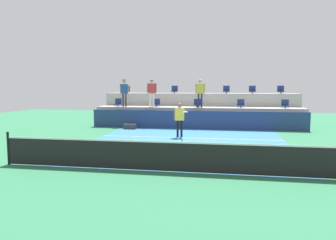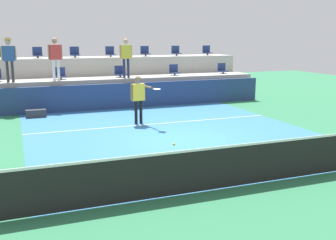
{
  "view_description": "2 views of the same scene",
  "coord_description": "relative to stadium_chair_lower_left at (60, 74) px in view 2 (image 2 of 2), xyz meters",
  "views": [
    {
      "loc": [
        1.7,
        -13.14,
        2.5
      ],
      "look_at": [
        -0.47,
        -0.94,
        1.23
      ],
      "focal_mm": 34.13,
      "sensor_mm": 36.0,
      "label": 1
    },
    {
      "loc": [
        -4.58,
        -10.85,
        3.07
      ],
      "look_at": [
        -0.81,
        -1.02,
        0.88
      ],
      "focal_mm": 42.69,
      "sensor_mm": 36.0,
      "label": 2
    }
  ],
  "objects": [
    {
      "name": "stadium_chair_upper_mid_right",
      "position": [
        4.49,
        1.8,
        0.85
      ],
      "size": [
        0.44,
        0.4,
        0.52
      ],
      "color": "#2D2D33",
      "rests_on": "seating_tier_upper"
    },
    {
      "name": "stadium_chair_upper_right",
      "position": [
        6.21,
        1.8,
        0.85
      ],
      "size": [
        0.44,
        0.4,
        0.52
      ],
      "color": "#2D2D33",
      "rests_on": "seating_tier_upper"
    },
    {
      "name": "spectator_in_white",
      "position": [
        2.88,
        -0.38,
        0.85
      ],
      "size": [
        0.61,
        0.25,
        1.75
      ],
      "color": "navy",
      "rests_on": "seating_tier_lower"
    },
    {
      "name": "tennis_player",
      "position": [
        2.19,
        -4.59,
        -0.41
      ],
      "size": [
        0.85,
        1.17,
        1.72
      ],
      "color": "black",
      "rests_on": "ground_plane"
    },
    {
      "name": "sponsor_backboard",
      "position": [
        2.7,
        -1.23,
        -0.91
      ],
      "size": [
        13.0,
        0.16,
        1.1
      ],
      "primitive_type": "cube",
      "color": "navy",
      "rests_on": "ground_plane"
    },
    {
      "name": "spectator_with_hat",
      "position": [
        -2.05,
        -0.38,
        0.9
      ],
      "size": [
        0.61,
        0.47,
        1.8
      ],
      "color": "#2D2D33",
      "rests_on": "seating_tier_lower"
    },
    {
      "name": "tennis_net",
      "position": [
        2.7,
        -11.23,
        -0.97
      ],
      "size": [
        10.48,
        0.08,
        1.07
      ],
      "color": "black",
      "rests_on": "ground_plane"
    },
    {
      "name": "stadium_chair_lower_left",
      "position": [
        0.0,
        0.0,
        0.0
      ],
      "size": [
        0.44,
        0.4,
        0.52
      ],
      "color": "#2D2D33",
      "rests_on": "seating_tier_lower"
    },
    {
      "name": "stadium_chair_lower_far_right",
      "position": [
        8.04,
        0.0,
        0.0
      ],
      "size": [
        0.44,
        0.4,
        0.52
      ],
      "color": "#2D2D33",
      "rests_on": "seating_tier_lower"
    },
    {
      "name": "stadium_chair_upper_mid_left",
      "position": [
        0.91,
        1.8,
        0.85
      ],
      "size": [
        0.44,
        0.4,
        0.52
      ],
      "color": "#2D2D33",
      "rests_on": "seating_tier_upper"
    },
    {
      "name": "ground_plane",
      "position": [
        2.7,
        -7.23,
        -1.46
      ],
      "size": [
        40.0,
        40.0,
        0.0
      ],
      "primitive_type": "plane",
      "color": "#2D754C"
    },
    {
      "name": "stadium_chair_upper_center",
      "position": [
        2.66,
        1.8,
        0.85
      ],
      "size": [
        0.44,
        0.4,
        0.52
      ],
      "color": "#2D2D33",
      "rests_on": "seating_tier_upper"
    },
    {
      "name": "tennis_ball",
      "position": [
        1.38,
        -9.96,
        -0.78
      ],
      "size": [
        0.07,
        0.07,
        0.07
      ],
      "color": "#CCE033"
    },
    {
      "name": "equipment_bag",
      "position": [
        -1.22,
        -1.98,
        -1.31
      ],
      "size": [
        0.76,
        0.28,
        0.3
      ],
      "primitive_type": "cube",
      "color": "#333338",
      "rests_on": "ground_plane"
    },
    {
      "name": "court_inner_paint",
      "position": [
        2.7,
        -6.23,
        -1.46
      ],
      "size": [
        9.0,
        10.0,
        0.01
      ],
      "primitive_type": "cube",
      "color": "teal",
      "rests_on": "ground_plane"
    },
    {
      "name": "seating_tier_upper",
      "position": [
        2.7,
        1.87,
        -0.41
      ],
      "size": [
        13.0,
        1.8,
        2.1
      ],
      "primitive_type": "cube",
      "color": "#ADAAA3",
      "rests_on": "ground_plane"
    },
    {
      "name": "stadium_chair_upper_far_right",
      "position": [
        8.04,
        1.8,
        0.85
      ],
      "size": [
        0.44,
        0.4,
        0.52
      ],
      "color": "#2D2D33",
      "rests_on": "seating_tier_upper"
    },
    {
      "name": "stadium_chair_lower_center",
      "position": [
        2.67,
        0.0,
        0.0
      ],
      "size": [
        0.44,
        0.4,
        0.52
      ],
      "color": "#2D2D33",
      "rests_on": "seating_tier_lower"
    },
    {
      "name": "court_service_line",
      "position": [
        2.7,
        -4.83,
        -1.46
      ],
      "size": [
        9.0,
        0.06,
        0.0
      ],
      "primitive_type": "cube",
      "color": "white",
      "rests_on": "ground_plane"
    },
    {
      "name": "stadium_chair_upper_left",
      "position": [
        -0.81,
        1.8,
        0.85
      ],
      "size": [
        0.44,
        0.4,
        0.52
      ],
      "color": "#2D2D33",
      "rests_on": "seating_tier_upper"
    },
    {
      "name": "stadium_chair_lower_right",
      "position": [
        5.39,
        0.0,
        0.0
      ],
      "size": [
        0.44,
        0.4,
        0.52
      ],
      "color": "#2D2D33",
      "rests_on": "seating_tier_lower"
    },
    {
      "name": "spectator_in_grey",
      "position": [
        -0.21,
        -0.38,
        0.88
      ],
      "size": [
        0.62,
        0.28,
        1.79
      ],
      "color": "white",
      "rests_on": "seating_tier_lower"
    },
    {
      "name": "seating_tier_lower",
      "position": [
        2.7,
        0.07,
        -0.84
      ],
      "size": [
        13.0,
        1.8,
        1.25
      ],
      "primitive_type": "cube",
      "color": "#ADAAA3",
      "rests_on": "ground_plane"
    }
  ]
}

